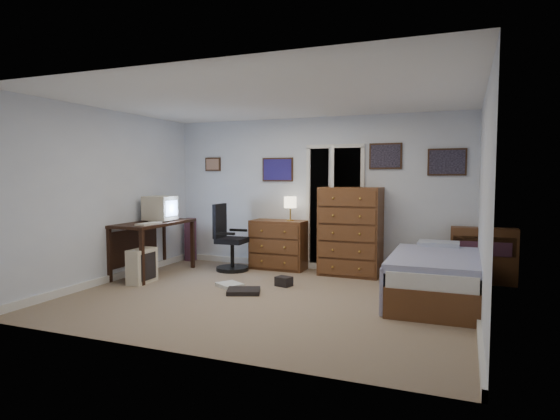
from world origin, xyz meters
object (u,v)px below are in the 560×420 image
object	(u,v)px
computer_desk	(148,234)
office_chair	(229,245)
bed	(434,277)
tall_dresser	(351,231)
low_dresser	(279,245)

from	to	relation	value
computer_desk	office_chair	size ratio (longest dim) A/B	1.33
office_chair	bed	size ratio (longest dim) A/B	0.55
computer_desk	bed	bearing A→B (deg)	-0.84
bed	tall_dresser	bearing A→B (deg)	139.13
low_dresser	tall_dresser	xyz separation A→B (m)	(1.22, -0.02, 0.28)
office_chair	bed	xyz separation A→B (m)	(3.24, -0.71, -0.12)
computer_desk	office_chair	xyz separation A→B (m)	(1.04, 0.71, -0.22)
computer_desk	tall_dresser	bearing A→B (deg)	19.75
computer_desk	office_chair	bearing A→B (deg)	33.47
bed	computer_desk	bearing A→B (deg)	179.47
office_chair	bed	bearing A→B (deg)	-15.03
computer_desk	office_chair	distance (m)	1.28
low_dresser	tall_dresser	distance (m)	1.25
low_dresser	bed	xyz separation A→B (m)	(2.53, -1.14, -0.10)
office_chair	tall_dresser	world-z (taller)	tall_dresser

